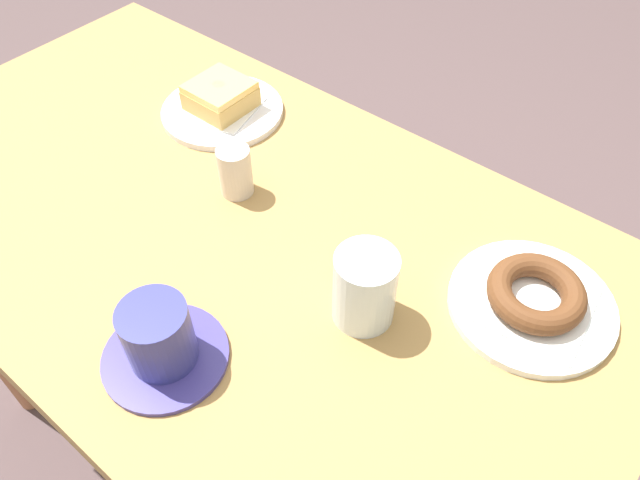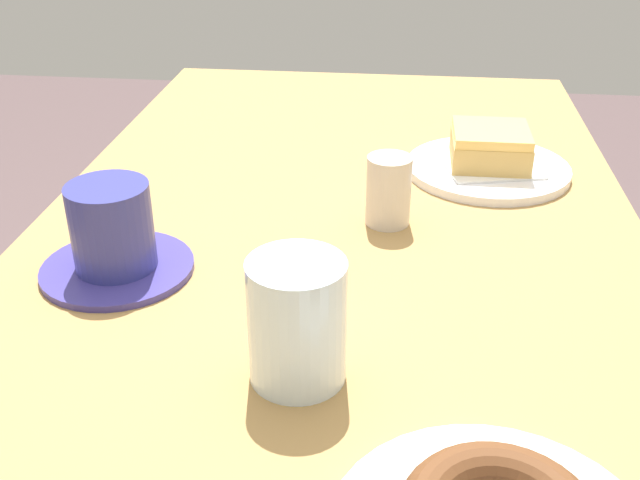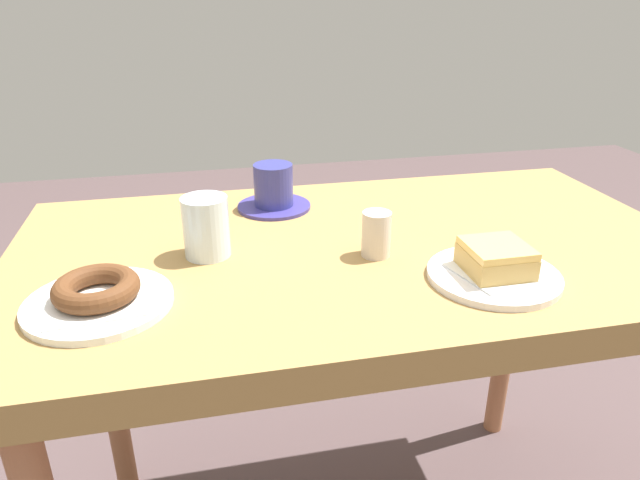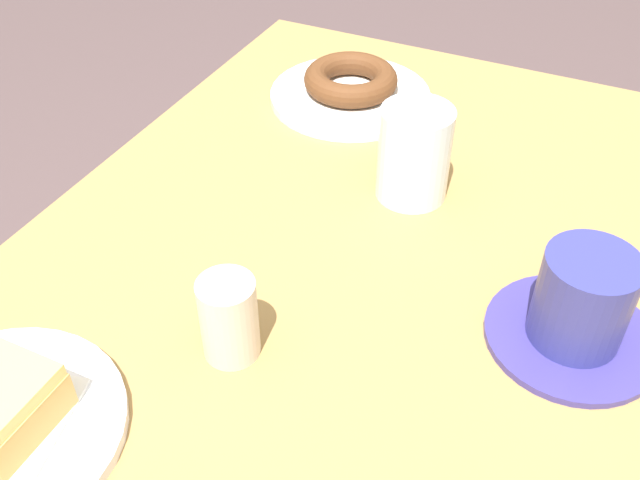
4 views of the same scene
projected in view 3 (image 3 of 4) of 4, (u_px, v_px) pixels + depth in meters
The scene contains 10 objects.
table at pixel (355, 282), 1.04m from camera, with size 1.19×0.67×0.75m.
plate_chocolate_ring at pixel (99, 303), 0.81m from camera, with size 0.21×0.21×0.01m, color white.
napkin_chocolate_ring at pixel (98, 299), 0.81m from camera, with size 0.14×0.14×0.00m, color white.
donut_chocolate_ring at pixel (96, 288), 0.80m from camera, with size 0.12×0.12×0.03m, color #58331A.
plate_glazed_square at pixel (493, 276), 0.89m from camera, with size 0.20×0.20×0.01m, color white.
napkin_glazed_square at pixel (494, 272), 0.88m from camera, with size 0.11×0.11×0.00m, color white.
donut_glazed_square at pixel (496, 258), 0.87m from camera, with size 0.09×0.09×0.04m.
water_glass at pixel (206, 227), 0.95m from camera, with size 0.08×0.08×0.10m, color silver.
coffee_cup at pixel (274, 189), 1.15m from camera, with size 0.15×0.15×0.09m.
sugar_jar at pixel (376, 234), 0.95m from camera, with size 0.05×0.05×0.08m, color beige.
Camera 3 is at (-0.26, -0.89, 1.17)m, focal length 32.28 mm.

